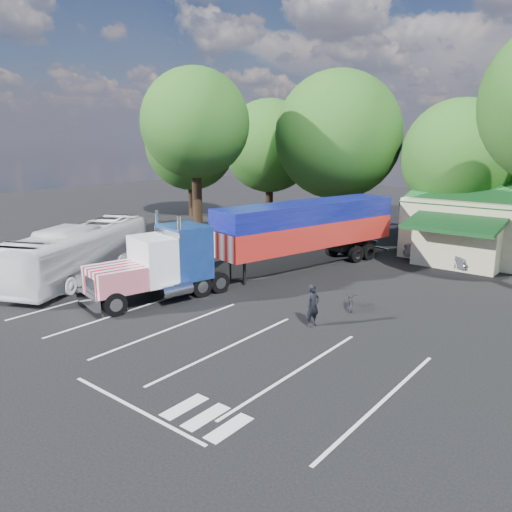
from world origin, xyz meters
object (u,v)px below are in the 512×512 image
Objects in this scene: bicycle at (350,300)px; tour_bus at (81,252)px; semi_truck at (274,234)px; silver_sedan at (440,253)px; woman at (313,305)px.

bicycle is 0.14× the size of tour_bus.
semi_truck is 11.05m from tour_bus.
tour_bus is 2.53× the size of silver_sedan.
semi_truck is at bearing 61.77° from woman.
silver_sedan is (6.80, 8.49, -1.69)m from semi_truck.
silver_sedan is (0.31, 11.13, 0.31)m from bicycle.
semi_truck is 11.01m from silver_sedan.
semi_truck is at bearing 154.48° from silver_sedan.
semi_truck reaches higher than tour_bus.
woman is 14.12m from silver_sedan.
semi_truck is at bearing 125.50° from bicycle.
bicycle is at bearing -168.43° from silver_sedan.
semi_truck reaches higher than silver_sedan.
woman is at bearing -168.86° from silver_sedan.
silver_sedan is at bearing 64.59° from semi_truck.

